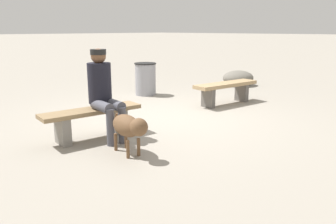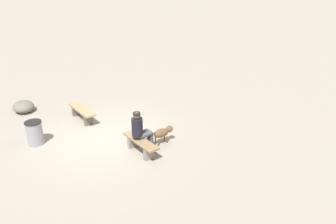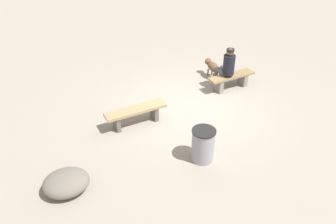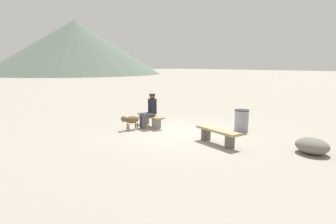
{
  "view_description": "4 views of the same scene",
  "coord_description": "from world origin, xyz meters",
  "px_view_note": "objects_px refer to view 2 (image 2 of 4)",
  "views": [
    {
      "loc": [
        4.31,
        4.27,
        1.59
      ],
      "look_at": [
        0.78,
        0.89,
        0.39
      ],
      "focal_mm": 36.24,
      "sensor_mm": 36.0,
      "label": 1
    },
    {
      "loc": [
        8.26,
        -5.66,
        5.3
      ],
      "look_at": [
        1.45,
        1.48,
        0.9
      ],
      "focal_mm": 35.05,
      "sensor_mm": 36.0,
      "label": 2
    },
    {
      "loc": [
        -5.29,
        -6.01,
        4.98
      ],
      "look_at": [
        -1.12,
        -0.33,
        0.39
      ],
      "focal_mm": 35.56,
      "sensor_mm": 36.0,
      "label": 3
    },
    {
      "loc": [
        -6.91,
        6.99,
        2.43
      ],
      "look_at": [
        0.81,
        -0.11,
        0.65
      ],
      "focal_mm": 30.06,
      "sensor_mm": 36.0,
      "label": 4
    }
  ],
  "objects_px": {
    "seated_person": "(140,128)",
    "trash_bin": "(35,133)",
    "boulder": "(23,107)",
    "bench_right": "(141,144)",
    "bench_left": "(82,111)",
    "dog": "(163,132)"
  },
  "relations": [
    {
      "from": "trash_bin",
      "to": "bench_left",
      "type": "bearing_deg",
      "value": 102.97
    },
    {
      "from": "seated_person",
      "to": "boulder",
      "type": "relative_size",
      "value": 1.43
    },
    {
      "from": "dog",
      "to": "trash_bin",
      "type": "distance_m",
      "value": 4.12
    },
    {
      "from": "bench_right",
      "to": "trash_bin",
      "type": "xyz_separation_m",
      "value": [
        -2.88,
        -1.97,
        0.09
      ]
    },
    {
      "from": "bench_right",
      "to": "seated_person",
      "type": "bearing_deg",
      "value": 149.38
    },
    {
      "from": "bench_left",
      "to": "seated_person",
      "type": "relative_size",
      "value": 1.23
    },
    {
      "from": "trash_bin",
      "to": "boulder",
      "type": "bearing_deg",
      "value": 162.8
    },
    {
      "from": "trash_bin",
      "to": "seated_person",
      "type": "bearing_deg",
      "value": 37.19
    },
    {
      "from": "bench_left",
      "to": "dog",
      "type": "relative_size",
      "value": 2.05
    },
    {
      "from": "boulder",
      "to": "dog",
      "type": "bearing_deg",
      "value": 19.31
    },
    {
      "from": "bench_left",
      "to": "dog",
      "type": "xyz_separation_m",
      "value": [
        3.41,
        0.84,
        0.03
      ]
    },
    {
      "from": "boulder",
      "to": "bench_left",
      "type": "bearing_deg",
      "value": 26.6
    },
    {
      "from": "bench_left",
      "to": "trash_bin",
      "type": "relative_size",
      "value": 2.07
    },
    {
      "from": "bench_left",
      "to": "boulder",
      "type": "height_order",
      "value": "bench_left"
    },
    {
      "from": "seated_person",
      "to": "trash_bin",
      "type": "relative_size",
      "value": 1.67
    },
    {
      "from": "trash_bin",
      "to": "boulder",
      "type": "height_order",
      "value": "trash_bin"
    },
    {
      "from": "bench_left",
      "to": "trash_bin",
      "type": "bearing_deg",
      "value": -68.38
    },
    {
      "from": "trash_bin",
      "to": "boulder",
      "type": "distance_m",
      "value": 2.95
    },
    {
      "from": "boulder",
      "to": "seated_person",
      "type": "bearing_deg",
      "value": 12.27
    },
    {
      "from": "bench_right",
      "to": "dog",
      "type": "distance_m",
      "value": 0.92
    },
    {
      "from": "boulder",
      "to": "bench_right",
      "type": "bearing_deg",
      "value": 10.91
    },
    {
      "from": "bench_right",
      "to": "seated_person",
      "type": "xyz_separation_m",
      "value": [
        -0.14,
        0.11,
        0.45
      ]
    }
  ]
}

